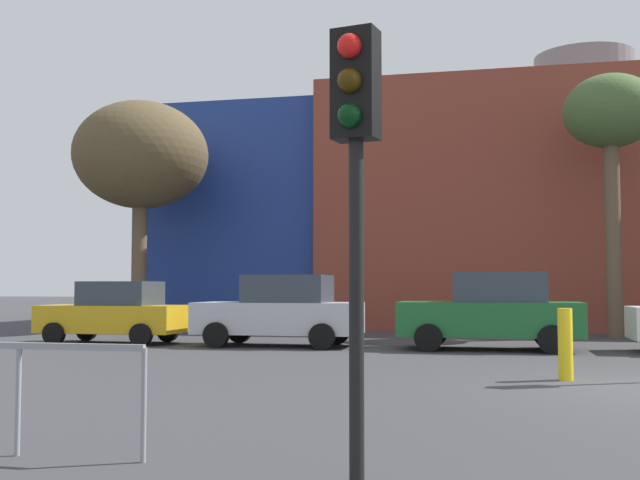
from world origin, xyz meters
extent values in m
cube|color=brown|center=(1.29, 20.60, 4.55)|extent=(20.19, 12.35, 9.11)
cube|color=navy|center=(-12.50, 20.60, 4.34)|extent=(7.40, 11.12, 8.69)
cylinder|color=slate|center=(1.29, 20.60, 10.11)|extent=(4.00, 4.00, 2.00)
cube|color=gold|center=(-12.71, 6.89, 0.67)|extent=(3.91, 1.67, 0.74)
cube|color=#333D47|center=(-12.48, 6.89, 1.37)|extent=(1.95, 1.49, 0.65)
cylinder|color=black|center=(-13.97, 6.03, 0.30)|extent=(0.60, 0.20, 0.60)
cylinder|color=black|center=(-13.97, 7.75, 0.30)|extent=(0.60, 0.20, 0.60)
cylinder|color=black|center=(-11.46, 6.03, 0.30)|extent=(0.60, 0.20, 0.60)
cylinder|color=black|center=(-11.46, 7.75, 0.30)|extent=(0.60, 0.20, 0.60)
cube|color=silver|center=(-7.99, 6.89, 0.73)|extent=(4.27, 1.83, 0.81)
cube|color=#333D47|center=(-7.73, 6.89, 1.50)|extent=(2.14, 1.63, 0.71)
cylinder|color=black|center=(-9.36, 5.95, 0.33)|extent=(0.65, 0.22, 0.65)
cylinder|color=black|center=(-9.36, 7.83, 0.33)|extent=(0.65, 0.22, 0.65)
cylinder|color=black|center=(-6.61, 5.95, 0.33)|extent=(0.65, 0.22, 0.65)
cylinder|color=black|center=(-6.61, 7.83, 0.33)|extent=(0.65, 0.22, 0.65)
cube|color=#1E662D|center=(-2.60, 6.89, 0.75)|extent=(4.40, 1.89, 0.84)
cube|color=#333D47|center=(-2.34, 6.89, 1.54)|extent=(2.20, 1.68, 0.73)
cylinder|color=black|center=(-4.02, 5.93, 0.34)|extent=(0.67, 0.23, 0.67)
cylinder|color=black|center=(-4.02, 7.85, 0.34)|extent=(0.67, 0.23, 0.67)
cylinder|color=black|center=(-1.19, 5.93, 0.34)|extent=(0.67, 0.23, 0.67)
cylinder|color=black|center=(-1.19, 7.85, 0.34)|extent=(0.67, 0.23, 0.67)
cylinder|color=black|center=(-3.56, -6.62, 1.36)|extent=(0.12, 0.12, 2.72)
cube|color=black|center=(-3.56, -6.62, 3.17)|extent=(0.40, 0.30, 0.90)
sphere|color=red|center=(-3.59, -6.76, 3.45)|extent=(0.20, 0.20, 0.20)
sphere|color=#3C2905|center=(-3.59, -6.76, 3.17)|extent=(0.20, 0.20, 0.20)
sphere|color=black|center=(-3.59, -6.76, 2.89)|extent=(0.20, 0.20, 0.20)
cylinder|color=brown|center=(-14.46, 12.11, 2.43)|extent=(0.49, 0.49, 4.86)
ellipsoid|color=brown|center=(-14.46, 12.11, 6.15)|extent=(4.68, 4.68, 3.75)
cylinder|color=brown|center=(1.08, 12.11, 3.08)|extent=(0.47, 0.47, 6.15)
ellipsoid|color=#476033|center=(1.08, 12.11, 6.93)|extent=(2.82, 2.82, 2.26)
cylinder|color=yellow|center=(-1.34, 0.80, 0.59)|extent=(0.24, 0.24, 1.19)
cylinder|color=gray|center=(-6.77, -6.31, 0.50)|extent=(0.05, 0.05, 1.00)
cylinder|color=gray|center=(-5.52, -6.31, 0.50)|extent=(0.05, 0.05, 1.00)
camera|label=1|loc=(-2.50, -12.72, 1.54)|focal=43.55mm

